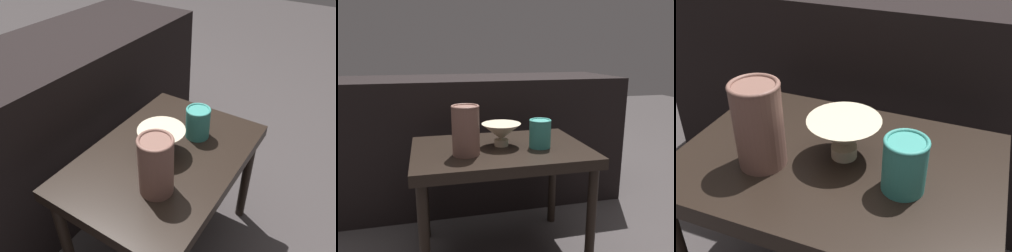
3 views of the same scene
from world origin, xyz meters
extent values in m
plane|color=#383333|center=(0.00, 0.00, 0.00)|extent=(8.00, 8.00, 0.00)
cube|color=black|center=(0.00, 0.00, 0.44)|extent=(0.67, 0.46, 0.04)
cylinder|color=black|center=(0.30, -0.19, 0.21)|extent=(0.04, 0.04, 0.42)
cylinder|color=black|center=(-0.30, 0.19, 0.21)|extent=(0.04, 0.04, 0.42)
cylinder|color=black|center=(0.30, 0.19, 0.21)|extent=(0.04, 0.04, 0.42)
cube|color=black|center=(0.00, 0.58, 0.34)|extent=(1.53, 0.50, 0.68)
cylinder|color=#C1B293|center=(0.01, 0.02, 0.47)|extent=(0.05, 0.05, 0.03)
cone|color=#C1B293|center=(0.01, 0.02, 0.52)|extent=(0.15, 0.15, 0.06)
cylinder|color=brown|center=(-0.14, -0.06, 0.55)|extent=(0.10, 0.10, 0.18)
torus|color=brown|center=(-0.14, -0.06, 0.64)|extent=(0.10, 0.10, 0.01)
cylinder|color=teal|center=(0.15, -0.04, 0.51)|extent=(0.08, 0.08, 0.11)
torus|color=teal|center=(0.15, -0.04, 0.57)|extent=(0.08, 0.08, 0.01)
camera|label=1|loc=(-0.68, -0.44, 1.15)|focal=35.00mm
camera|label=2|loc=(-0.27, -1.19, 0.83)|focal=35.00mm
camera|label=3|loc=(0.25, -0.61, 0.96)|focal=42.00mm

